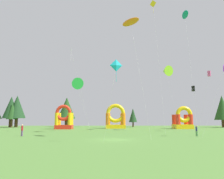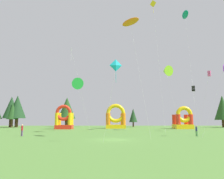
{
  "view_description": "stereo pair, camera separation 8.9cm",
  "coord_description": "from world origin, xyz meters",
  "px_view_note": "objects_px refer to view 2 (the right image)",
  "views": [
    {
      "loc": [
        -0.33,
        -28.8,
        2.57
      ],
      "look_at": [
        0.0,
        14.94,
        8.22
      ],
      "focal_mm": 36.56,
      "sensor_mm": 36.0,
      "label": 1
    },
    {
      "loc": [
        -0.24,
        -28.8,
        2.57
      ],
      "look_at": [
        0.0,
        14.94,
        8.22
      ],
      "focal_mm": 36.56,
      "sensor_mm": 36.0,
      "label": 2
    }
  ],
  "objects_px": {
    "kite_green_delta": "(76,83)",
    "person_left_edge": "(196,130)",
    "inflatable_red_slide": "(183,121)",
    "inflatable_yellow_castle": "(64,120)",
    "inflatable_orange_dome": "(116,119)",
    "kite_orange_parafoil": "(130,22)",
    "kite_white_diamond": "(71,51)",
    "kite_cyan_diamond": "(116,66)",
    "kite_lime_delta": "(166,71)",
    "kite_black_box": "(193,89)",
    "person_far_side": "(22,129)",
    "kite_teal_parafoil": "(185,15)",
    "kite_pink_box": "(209,74)",
    "kite_yellow_diamond": "(154,5)"
  },
  "relations": [
    {
      "from": "inflatable_yellow_castle",
      "to": "kite_lime_delta",
      "type": "bearing_deg",
      "value": -16.88
    },
    {
      "from": "inflatable_yellow_castle",
      "to": "person_far_side",
      "type": "bearing_deg",
      "value": -93.51
    },
    {
      "from": "inflatable_orange_dome",
      "to": "inflatable_red_slide",
      "type": "bearing_deg",
      "value": -8.51
    },
    {
      "from": "kite_white_diamond",
      "to": "kite_cyan_diamond",
      "type": "bearing_deg",
      "value": -66.89
    },
    {
      "from": "kite_black_box",
      "to": "person_left_edge",
      "type": "xyz_separation_m",
      "value": [
        -5.99,
        -16.78,
        -8.47
      ]
    },
    {
      "from": "kite_lime_delta",
      "to": "inflatable_orange_dome",
      "type": "height_order",
      "value": "kite_lime_delta"
    },
    {
      "from": "kite_pink_box",
      "to": "kite_teal_parafoil",
      "type": "xyz_separation_m",
      "value": [
        -3.14,
        3.56,
        14.36
      ]
    },
    {
      "from": "person_far_side",
      "to": "inflatable_red_slide",
      "type": "distance_m",
      "value": 41.08
    },
    {
      "from": "kite_lime_delta",
      "to": "kite_cyan_diamond",
      "type": "relative_size",
      "value": 1.65
    },
    {
      "from": "kite_yellow_diamond",
      "to": "inflatable_yellow_castle",
      "type": "height_order",
      "value": "kite_yellow_diamond"
    },
    {
      "from": "kite_lime_delta",
      "to": "person_far_side",
      "type": "height_order",
      "value": "kite_lime_delta"
    },
    {
      "from": "kite_lime_delta",
      "to": "kite_white_diamond",
      "type": "xyz_separation_m",
      "value": [
        -20.67,
        -6.13,
        2.82
      ]
    },
    {
      "from": "kite_pink_box",
      "to": "kite_white_diamond",
      "type": "relative_size",
      "value": 0.73
    },
    {
      "from": "kite_orange_parafoil",
      "to": "kite_white_diamond",
      "type": "relative_size",
      "value": 1.0
    },
    {
      "from": "kite_yellow_diamond",
      "to": "kite_white_diamond",
      "type": "distance_m",
      "value": 19.29
    },
    {
      "from": "inflatable_yellow_castle",
      "to": "kite_orange_parafoil",
      "type": "bearing_deg",
      "value": -61.74
    },
    {
      "from": "kite_pink_box",
      "to": "inflatable_orange_dome",
      "type": "height_order",
      "value": "kite_pink_box"
    },
    {
      "from": "kite_green_delta",
      "to": "person_far_side",
      "type": "bearing_deg",
      "value": -124.32
    },
    {
      "from": "inflatable_red_slide",
      "to": "person_left_edge",
      "type": "bearing_deg",
      "value": -103.49
    },
    {
      "from": "kite_cyan_diamond",
      "to": "inflatable_yellow_castle",
      "type": "relative_size",
      "value": 1.46
    },
    {
      "from": "kite_lime_delta",
      "to": "kite_white_diamond",
      "type": "relative_size",
      "value": 0.87
    },
    {
      "from": "kite_teal_parafoil",
      "to": "kite_yellow_diamond",
      "type": "bearing_deg",
      "value": -148.53
    },
    {
      "from": "kite_lime_delta",
      "to": "kite_pink_box",
      "type": "bearing_deg",
      "value": -36.71
    },
    {
      "from": "kite_black_box",
      "to": "person_far_side",
      "type": "relative_size",
      "value": 5.73
    },
    {
      "from": "kite_cyan_diamond",
      "to": "inflatable_orange_dome",
      "type": "relative_size",
      "value": 1.35
    },
    {
      "from": "inflatable_orange_dome",
      "to": "kite_lime_delta",
      "type": "bearing_deg",
      "value": -46.12
    },
    {
      "from": "inflatable_yellow_castle",
      "to": "kite_teal_parafoil",
      "type": "bearing_deg",
      "value": -18.11
    },
    {
      "from": "inflatable_orange_dome",
      "to": "kite_pink_box",
      "type": "bearing_deg",
      "value": -42.71
    },
    {
      "from": "kite_pink_box",
      "to": "inflatable_orange_dome",
      "type": "distance_m",
      "value": 27.11
    },
    {
      "from": "kite_orange_parafoil",
      "to": "kite_green_delta",
      "type": "xyz_separation_m",
      "value": [
        -9.57,
        13.24,
        -6.77
      ]
    },
    {
      "from": "kite_yellow_diamond",
      "to": "kite_teal_parafoil",
      "type": "xyz_separation_m",
      "value": [
        8.16,
        5.0,
        0.4
      ]
    },
    {
      "from": "kite_yellow_diamond",
      "to": "kite_white_diamond",
      "type": "height_order",
      "value": "kite_yellow_diamond"
    },
    {
      "from": "kite_green_delta",
      "to": "person_far_side",
      "type": "xyz_separation_m",
      "value": [
        -6.57,
        -9.62,
        -8.55
      ]
    },
    {
      "from": "kite_lime_delta",
      "to": "kite_black_box",
      "type": "bearing_deg",
      "value": 1.04
    },
    {
      "from": "kite_lime_delta",
      "to": "person_far_side",
      "type": "bearing_deg",
      "value": -147.92
    },
    {
      "from": "kite_yellow_diamond",
      "to": "person_far_side",
      "type": "bearing_deg",
      "value": -157.18
    },
    {
      "from": "kite_lime_delta",
      "to": "kite_orange_parafoil",
      "type": "xyz_separation_m",
      "value": [
        -9.81,
        -19.89,
        2.94
      ]
    },
    {
      "from": "kite_green_delta",
      "to": "inflatable_red_slide",
      "type": "height_order",
      "value": "kite_green_delta"
    },
    {
      "from": "inflatable_yellow_castle",
      "to": "kite_cyan_diamond",
      "type": "bearing_deg",
      "value": -69.76
    },
    {
      "from": "kite_green_delta",
      "to": "person_left_edge",
      "type": "relative_size",
      "value": 6.98
    },
    {
      "from": "inflatable_yellow_castle",
      "to": "inflatable_orange_dome",
      "type": "bearing_deg",
      "value": 17.99
    },
    {
      "from": "kite_lime_delta",
      "to": "person_left_edge",
      "type": "xyz_separation_m",
      "value": [
        0.16,
        -16.67,
        -12.48
      ]
    },
    {
      "from": "kite_pink_box",
      "to": "kite_green_delta",
      "type": "relative_size",
      "value": 1.12
    },
    {
      "from": "kite_teal_parafoil",
      "to": "inflatable_red_slide",
      "type": "height_order",
      "value": "kite_teal_parafoil"
    },
    {
      "from": "inflatable_red_slide",
      "to": "kite_orange_parafoil",
      "type": "bearing_deg",
      "value": -119.12
    },
    {
      "from": "kite_teal_parafoil",
      "to": "inflatable_red_slide",
      "type": "bearing_deg",
      "value": 79.57
    },
    {
      "from": "kite_white_diamond",
      "to": "kite_green_delta",
      "type": "bearing_deg",
      "value": -22.03
    },
    {
      "from": "kite_black_box",
      "to": "person_left_edge",
      "type": "relative_size",
      "value": 6.37
    },
    {
      "from": "kite_yellow_diamond",
      "to": "kite_black_box",
      "type": "height_order",
      "value": "kite_yellow_diamond"
    },
    {
      "from": "kite_lime_delta",
      "to": "kite_teal_parafoil",
      "type": "distance_m",
      "value": 13.51
    }
  ]
}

